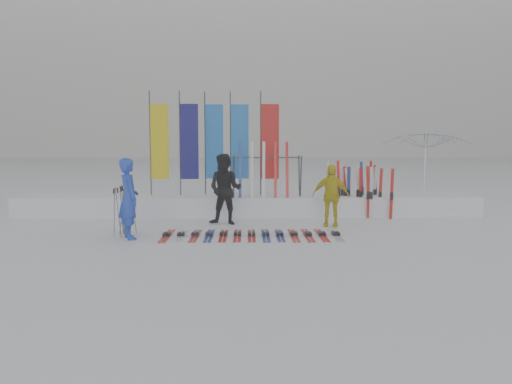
{
  "coord_description": "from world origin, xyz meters",
  "views": [
    {
      "loc": [
        -0.02,
        -10.76,
        2.24
      ],
      "look_at": [
        0.2,
        1.6,
        1.0
      ],
      "focal_mm": 35.0,
      "sensor_mm": 36.0,
      "label": 1
    }
  ],
  "objects_px": {
    "person_blue": "(129,199)",
    "ski_row": "(252,234)",
    "person_yellow": "(331,196)",
    "person_black": "(225,189)",
    "ski_rack": "(267,171)",
    "tent_canopy": "(425,170)"
  },
  "relations": [
    {
      "from": "person_blue",
      "to": "tent_canopy",
      "type": "distance_m",
      "value": 9.68
    },
    {
      "from": "person_blue",
      "to": "ski_row",
      "type": "xyz_separation_m",
      "value": [
        2.84,
        0.3,
        -0.9
      ]
    },
    {
      "from": "person_blue",
      "to": "ski_row",
      "type": "distance_m",
      "value": 3.0
    },
    {
      "from": "person_blue",
      "to": "ski_row",
      "type": "bearing_deg",
      "value": -111.91
    },
    {
      "from": "person_yellow",
      "to": "person_black",
      "type": "bearing_deg",
      "value": -175.09
    },
    {
      "from": "person_black",
      "to": "ski_row",
      "type": "xyz_separation_m",
      "value": [
        0.71,
        -1.7,
        -0.93
      ]
    },
    {
      "from": "person_blue",
      "to": "ski_rack",
      "type": "bearing_deg",
      "value": -71.72
    },
    {
      "from": "person_blue",
      "to": "ski_row",
      "type": "height_order",
      "value": "person_blue"
    },
    {
      "from": "person_blue",
      "to": "ski_rack",
      "type": "height_order",
      "value": "person_blue"
    },
    {
      "from": "person_blue",
      "to": "person_yellow",
      "type": "xyz_separation_m",
      "value": [
        4.96,
        1.64,
        -0.11
      ]
    },
    {
      "from": "tent_canopy",
      "to": "person_yellow",
      "type": "bearing_deg",
      "value": -140.39
    },
    {
      "from": "ski_rack",
      "to": "tent_canopy",
      "type": "bearing_deg",
      "value": 12.01
    },
    {
      "from": "person_blue",
      "to": "person_black",
      "type": "bearing_deg",
      "value": -74.8
    },
    {
      "from": "person_black",
      "to": "tent_canopy",
      "type": "xyz_separation_m",
      "value": [
        6.38,
        2.58,
        0.37
      ]
    },
    {
      "from": "ski_row",
      "to": "ski_rack",
      "type": "relative_size",
      "value": 2.07
    },
    {
      "from": "person_black",
      "to": "ski_row",
      "type": "distance_m",
      "value": 2.06
    },
    {
      "from": "person_blue",
      "to": "tent_canopy",
      "type": "relative_size",
      "value": 0.64
    },
    {
      "from": "person_yellow",
      "to": "ski_rack",
      "type": "distance_m",
      "value": 2.52
    },
    {
      "from": "person_black",
      "to": "ski_row",
      "type": "bearing_deg",
      "value": -51.19
    },
    {
      "from": "person_black",
      "to": "ski_row",
      "type": "relative_size",
      "value": 0.46
    },
    {
      "from": "person_black",
      "to": "ski_rack",
      "type": "xyz_separation_m",
      "value": [
        1.19,
        1.47,
        0.42
      ]
    },
    {
      "from": "person_black",
      "to": "ski_row",
      "type": "height_order",
      "value": "person_black"
    }
  ]
}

